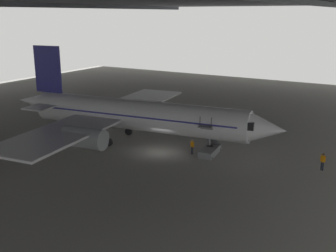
# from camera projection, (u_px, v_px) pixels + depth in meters

# --- Properties ---
(ground_plane) EXTENTS (110.00, 110.00, 0.00)m
(ground_plane) POSITION_uv_depth(u_px,v_px,m) (162.00, 151.00, 44.50)
(ground_plane) COLOR gray
(airplane_main) EXTENTS (33.20, 34.17, 10.80)m
(airplane_main) POSITION_uv_depth(u_px,v_px,m) (133.00, 115.00, 46.62)
(airplane_main) COLOR white
(airplane_main) RESTS_ON ground_plane
(boarding_stairs) EXTENTS (4.20, 1.94, 4.52)m
(boarding_stairs) POSITION_uv_depth(u_px,v_px,m) (210.00, 148.00, 43.20)
(boarding_stairs) COLOR slate
(boarding_stairs) RESTS_ON ground_plane
(crew_worker_near_nose) EXTENTS (0.35, 0.50, 1.75)m
(crew_worker_near_nose) POSITION_uv_depth(u_px,v_px,m) (323.00, 161.00, 38.69)
(crew_worker_near_nose) COLOR #232838
(crew_worker_near_nose) RESTS_ON ground_plane
(crew_worker_by_stairs) EXTENTS (0.35, 0.51, 1.63)m
(crew_worker_by_stairs) POSITION_uv_depth(u_px,v_px,m) (192.00, 146.00, 43.28)
(crew_worker_by_stairs) COLOR #232838
(crew_worker_by_stairs) RESTS_ON ground_plane
(baggage_tug) EXTENTS (1.48, 2.31, 0.90)m
(baggage_tug) POSITION_uv_depth(u_px,v_px,m) (18.00, 146.00, 44.33)
(baggage_tug) COLOR yellow
(baggage_tug) RESTS_ON ground_plane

